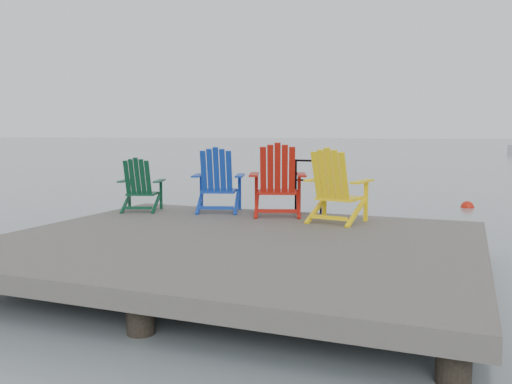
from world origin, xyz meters
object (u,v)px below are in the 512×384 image
(chair_red, at_px, (278,180))
(chair_blue, at_px, (218,180))
(buoy_b, at_px, (326,160))
(chair_green, at_px, (140,185))
(buoy_a, at_px, (467,207))
(handrail, at_px, (308,181))
(chair_yellow, at_px, (336,186))

(chair_red, bearing_deg, chair_blue, 160.72)
(chair_red, xyz_separation_m, buoy_b, (-6.34, 28.50, -1.08))
(chair_green, relative_size, buoy_b, 2.59)
(chair_green, relative_size, buoy_a, 2.80)
(handrail, bearing_deg, chair_blue, -161.48)
(handrail, height_order, chair_blue, chair_blue)
(chair_yellow, height_order, buoy_a, chair_yellow)
(chair_blue, relative_size, chair_red, 0.93)
(buoy_a, relative_size, buoy_b, 0.92)
(chair_blue, relative_size, buoy_a, 3.33)
(chair_blue, relative_size, buoy_b, 3.08)
(buoy_a, bearing_deg, chair_yellow, -105.98)
(handrail, relative_size, chair_green, 1.00)
(chair_red, distance_m, chair_yellow, 1.09)
(handrail, height_order, chair_green, chair_green)
(handrail, xyz_separation_m, chair_yellow, (0.66, -0.82, 0.01))
(chair_yellow, bearing_deg, handrail, 138.95)
(handrail, relative_size, buoy_a, 2.79)
(chair_blue, bearing_deg, buoy_a, 38.52)
(chair_blue, bearing_deg, handrail, -0.02)
(chair_red, bearing_deg, chair_yellow, -36.53)
(handrail, relative_size, chair_red, 0.78)
(buoy_a, bearing_deg, chair_blue, -122.94)
(buoy_b, bearing_deg, chair_red, -77.45)
(chair_green, xyz_separation_m, chair_blue, (1.27, 0.41, 0.09))
(chair_yellow, bearing_deg, chair_green, -168.63)
(chair_blue, xyz_separation_m, chair_yellow, (2.11, -0.34, 0.01))
(chair_red, height_order, chair_yellow, chair_red)
(chair_blue, bearing_deg, chair_yellow, -27.72)
(chair_green, height_order, chair_yellow, chair_yellow)
(chair_blue, distance_m, buoy_b, 28.99)
(chair_blue, height_order, chair_yellow, chair_yellow)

